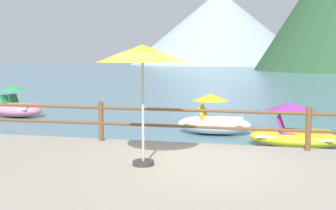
{
  "coord_description": "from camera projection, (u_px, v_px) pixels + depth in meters",
  "views": [
    {
      "loc": [
        1.31,
        -7.53,
        2.41
      ],
      "look_at": [
        -1.5,
        5.0,
        0.9
      ],
      "focal_mm": 43.43,
      "sensor_mm": 36.0,
      "label": 1
    }
  ],
  "objects": [
    {
      "name": "ground_plane",
      "position": [
        247.0,
        79.0,
        46.63
      ],
      "size": [
        200.0,
        200.0,
        0.0
      ],
      "primitive_type": "plane",
      "color": "slate"
    },
    {
      "name": "dock_railing",
      "position": [
        199.0,
        120.0,
        9.25
      ],
      "size": [
        23.92,
        0.12,
        0.95
      ],
      "color": "brown",
      "rests_on": "promenade_dock"
    },
    {
      "name": "beach_umbrella",
      "position": [
        143.0,
        55.0,
        7.38
      ],
      "size": [
        1.7,
        1.7,
        2.24
      ],
      "color": "#B2B2B7",
      "rests_on": "promenade_dock"
    },
    {
      "name": "pedal_boat_0",
      "position": [
        214.0,
        120.0,
        12.84
      ],
      "size": [
        2.34,
        1.25,
        1.27
      ],
      "color": "white",
      "rests_on": "ground"
    },
    {
      "name": "pedal_boat_1",
      "position": [
        16.0,
        106.0,
        16.53
      ],
      "size": [
        2.55,
        1.65,
        1.28
      ],
      "color": "pink",
      "rests_on": "ground"
    },
    {
      "name": "pedal_boat_3",
      "position": [
        294.0,
        132.0,
        10.96
      ],
      "size": [
        2.53,
        1.56,
        1.2
      ],
      "color": "yellow",
      "rests_on": "ground"
    },
    {
      "name": "distant_peak",
      "position": [
        219.0,
        28.0,
        135.69
      ],
      "size": [
        60.03,
        60.03,
        24.58
      ],
      "primitive_type": "cone",
      "color": "#9EADBC",
      "rests_on": "ground"
    }
  ]
}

